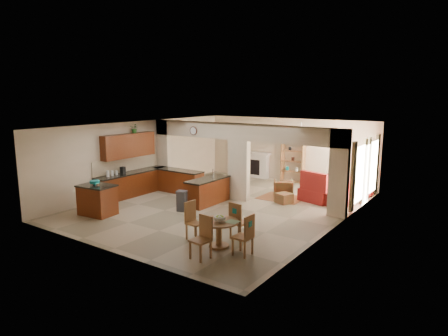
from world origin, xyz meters
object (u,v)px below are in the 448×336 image
Objects in this scene: dining_table at (219,229)px; kitchen_island at (97,200)px; sofa at (347,191)px; armchair at (283,188)px.

kitchen_island is at bearing 179.74° from dining_table.
sofa reaches higher than armchair.
kitchen_island is 1.20× the size of dining_table.
kitchen_island is 4.82m from dining_table.
sofa is at bearing 171.55° from armchair.
dining_table is 5.60m from armchair.
armchair is at bearing 120.44° from sofa.
kitchen_island is 6.73m from armchair.
dining_table is at bearing -6.29° from kitchen_island.
armchair is (-2.14, -0.84, -0.03)m from sofa.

